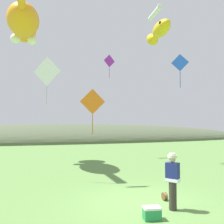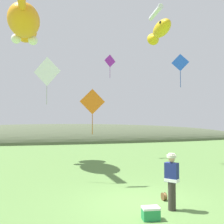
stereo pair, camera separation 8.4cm
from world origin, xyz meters
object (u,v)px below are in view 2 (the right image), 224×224
(kite_giant_cat, at_px, (24,24))
(kite_diamond_white, at_px, (47,72))
(kite_spool, at_px, (164,196))
(kite_diamond_violet, at_px, (110,61))
(kite_diamond_orange, at_px, (92,102))
(festival_attendant, at_px, (172,179))
(kite_diamond_blue, at_px, (180,63))
(kite_fish_windsock, at_px, (160,31))
(kite_tube_streamer, at_px, (156,13))
(picnic_cooler, at_px, (151,213))

(kite_giant_cat, distance_m, kite_diamond_white, 7.04)
(kite_spool, relative_size, kite_diamond_violet, 0.14)
(kite_spool, height_order, kite_diamond_orange, kite_diamond_orange)
(kite_diamond_white, height_order, kite_diamond_violet, kite_diamond_violet)
(festival_attendant, relative_size, kite_giant_cat, 0.24)
(festival_attendant, distance_m, kite_diamond_violet, 14.24)
(kite_spool, distance_m, kite_diamond_blue, 7.70)
(kite_spool, distance_m, kite_giant_cat, 14.58)
(kite_fish_windsock, bearing_deg, kite_tube_streamer, 69.01)
(festival_attendant, distance_m, kite_diamond_white, 7.79)
(festival_attendant, bearing_deg, kite_diamond_blue, 56.64)
(kite_spool, distance_m, kite_tube_streamer, 15.90)
(kite_spool, height_order, picnic_cooler, picnic_cooler)
(kite_diamond_white, distance_m, kite_diamond_violet, 9.11)
(kite_diamond_blue, height_order, kite_diamond_orange, kite_diamond_blue)
(picnic_cooler, height_order, kite_diamond_white, kite_diamond_white)
(picnic_cooler, height_order, kite_fish_windsock, kite_fish_windsock)
(kite_diamond_blue, xyz_separation_m, kite_diamond_orange, (-5.07, -1.05, -2.34))
(kite_diamond_blue, bearing_deg, kite_giant_cat, 146.29)
(kite_diamond_orange, bearing_deg, festival_attendant, -64.53)
(kite_giant_cat, distance_m, kite_diamond_orange, 9.62)
(kite_diamond_blue, distance_m, kite_diamond_orange, 5.68)
(kite_spool, height_order, kite_diamond_violet, kite_diamond_violet)
(kite_diamond_violet, height_order, kite_diamond_orange, kite_diamond_violet)
(festival_attendant, distance_m, kite_giant_cat, 14.67)
(kite_diamond_blue, bearing_deg, kite_diamond_orange, -168.29)
(kite_tube_streamer, xyz_separation_m, kite_diamond_blue, (-1.41, -6.09, -5.62))
(kite_fish_windsock, relative_size, kite_diamond_white, 1.44)
(picnic_cooler, xyz_separation_m, kite_giant_cat, (-4.40, 11.18, 9.33))
(picnic_cooler, xyz_separation_m, kite_diamond_violet, (2.15, 12.97, 7.61))
(kite_diamond_violet, height_order, kite_diamond_blue, kite_diamond_violet)
(kite_giant_cat, height_order, kite_diamond_violet, kite_giant_cat)
(picnic_cooler, bearing_deg, festival_attendant, 29.33)
(kite_tube_streamer, relative_size, kite_diamond_blue, 1.29)
(kite_diamond_violet, bearing_deg, kite_diamond_blue, -74.83)
(kite_diamond_white, bearing_deg, kite_diamond_orange, -35.34)
(kite_fish_windsock, height_order, kite_diamond_white, kite_fish_windsock)
(kite_diamond_orange, bearing_deg, kite_fish_windsock, 35.66)
(kite_giant_cat, bearing_deg, kite_fish_windsock, -19.56)
(picnic_cooler, height_order, kite_diamond_blue, kite_diamond_blue)
(kite_spool, relative_size, kite_giant_cat, 0.04)
(kite_giant_cat, height_order, kite_diamond_blue, kite_giant_cat)
(festival_attendant, relative_size, kite_tube_streamer, 0.74)
(picnic_cooler, relative_size, kite_giant_cat, 0.07)
(festival_attendant, xyz_separation_m, kite_diamond_orange, (-1.84, 3.86, 2.72))
(kite_fish_windsock, distance_m, kite_diamond_white, 8.30)
(kite_spool, bearing_deg, kite_tube_streamer, 66.17)
(kite_fish_windsock, relative_size, kite_diamond_violet, 1.71)
(picnic_cooler, distance_m, kite_fish_windsock, 12.56)
(festival_attendant, xyz_separation_m, kite_giant_cat, (-5.36, 10.64, 8.56))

